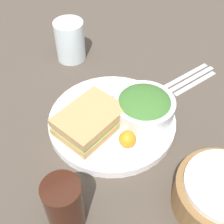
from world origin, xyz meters
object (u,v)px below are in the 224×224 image
at_px(salad_bowl, 144,106).
at_px(fork, 185,76).
at_px(bread_basket, 221,194).
at_px(sandwich, 89,121).
at_px(spoon, 195,83).
at_px(dressing_cup, 111,94).
at_px(drink_glass, 64,205).
at_px(water_glass, 70,41).
at_px(knife, 190,79).
at_px(plate, 112,121).

bearing_deg(salad_bowl, fork, -158.68).
height_order(salad_bowl, bread_basket, salad_bowl).
relative_size(sandwich, salad_bowl, 1.20).
bearing_deg(spoon, fork, 90.00).
distance_m(bread_basket, fork, 0.37).
distance_m(salad_bowl, dressing_cup, 0.09).
bearing_deg(drink_glass, water_glass, -116.31).
xyz_separation_m(drink_glass, bread_basket, (-0.25, 0.11, -0.02)).
distance_m(sandwich, salad_bowl, 0.12).
relative_size(dressing_cup, knife, 0.32).
bearing_deg(dressing_cup, sandwich, 32.07).
distance_m(dressing_cup, water_glass, 0.22).
relative_size(dressing_cup, drink_glass, 0.47).
xyz_separation_m(bread_basket, fork, (-0.19, -0.31, -0.03)).
bearing_deg(fork, salad_bowl, -164.69).
bearing_deg(water_glass, dressing_cup, 89.54).
relative_size(plate, bread_basket, 1.71).
distance_m(knife, spoon, 0.02).
distance_m(salad_bowl, bread_basket, 0.24).
relative_size(sandwich, bread_basket, 0.98).
height_order(sandwich, water_glass, water_glass).
bearing_deg(knife, sandwich, 178.85).
distance_m(sandwich, knife, 0.31).
xyz_separation_m(salad_bowl, spoon, (-0.19, -0.04, -0.05)).
relative_size(plate, dressing_cup, 5.30).
distance_m(drink_glass, bread_basket, 0.28).
height_order(sandwich, dressing_cup, sandwich).
xyz_separation_m(spoon, water_glass, (0.23, -0.27, 0.05)).
distance_m(bread_basket, water_glass, 0.54).
bearing_deg(fork, plate, -175.98).
distance_m(sandwich, spoon, 0.32).
height_order(bread_basket, knife, bread_basket).
bearing_deg(spoon, bread_basket, -130.29).
bearing_deg(plate, spoon, -178.01).
bearing_deg(dressing_cup, bread_basket, 97.24).
height_order(salad_bowl, knife, salad_bowl).
bearing_deg(plate, bread_basket, 104.09).
xyz_separation_m(sandwich, drink_glass, (0.13, 0.16, 0.01)).
xyz_separation_m(plate, fork, (-0.25, -0.04, -0.01)).
distance_m(dressing_cup, knife, 0.23).
distance_m(salad_bowl, knife, 0.20).
relative_size(drink_glass, knife, 0.68).
bearing_deg(fork, drink_glass, -161.30).
height_order(bread_basket, spoon, bread_basket).
relative_size(bread_basket, spoon, 1.15).
height_order(dressing_cup, drink_glass, drink_glass).
height_order(knife, water_glass, water_glass).
relative_size(plate, spoon, 1.97).
xyz_separation_m(salad_bowl, knife, (-0.19, -0.06, -0.05)).
height_order(plate, spoon, plate).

